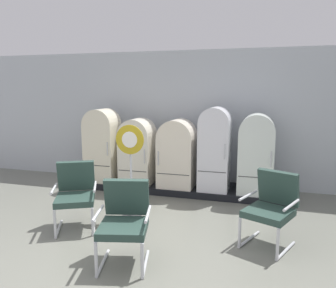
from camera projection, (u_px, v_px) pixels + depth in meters
name	position (u px, v px, depth m)	size (l,w,h in m)	color
ground	(115.00, 263.00, 4.10)	(12.00, 10.00, 0.05)	slate
back_wall	(183.00, 118.00, 7.32)	(11.76, 0.12, 2.94)	#B7BFC5
display_plinth	(176.00, 187.00, 6.95)	(4.58, 0.95, 0.13)	black
refrigerator_0	(102.00, 143.00, 7.11)	(0.66, 0.61, 1.57)	beige
refrigerator_1	(138.00, 150.00, 6.93)	(0.66, 0.66, 1.38)	silver
refrigerator_2	(177.00, 152.00, 6.71)	(0.72, 0.69, 1.38)	silver
refrigerator_3	(215.00, 146.00, 6.49)	(0.58, 0.71, 1.64)	silver
refrigerator_4	(256.00, 152.00, 6.26)	(0.65, 0.66, 1.53)	silver
armchair_left	(76.00, 192.00, 5.04)	(0.82, 0.87, 1.01)	silver
armchair_right	(272.00, 205.00, 4.47)	(0.81, 0.86, 1.01)	silver
armchair_center	(124.00, 218.00, 4.01)	(0.73, 0.80, 1.01)	silver
sign_stand	(131.00, 171.00, 5.38)	(0.48, 0.32, 1.55)	#2D2D30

